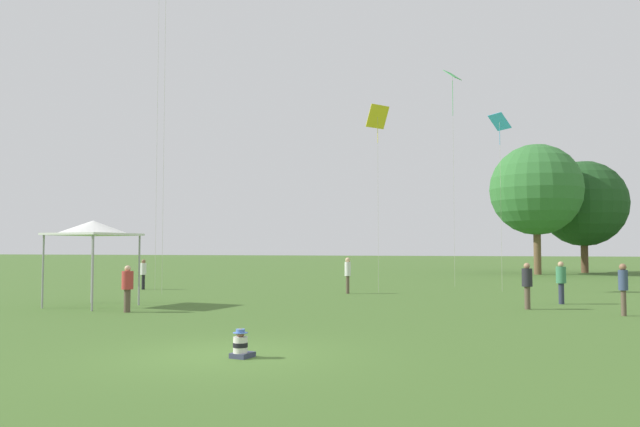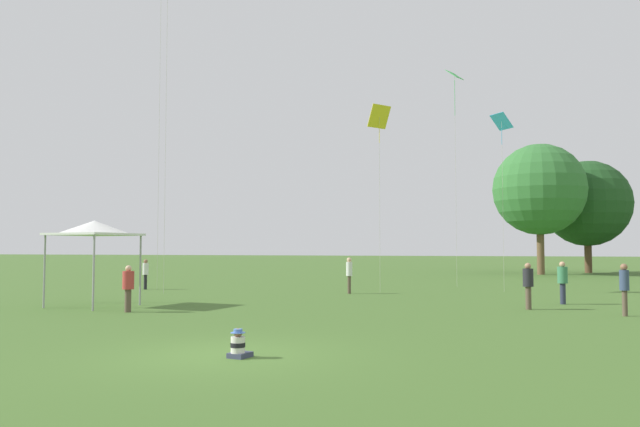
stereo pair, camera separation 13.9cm
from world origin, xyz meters
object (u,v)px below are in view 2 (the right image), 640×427
(person_standing_1, at_px, (128,285))
(kite_1, at_px, (455,84))
(person_standing_2, at_px, (624,284))
(distant_tree_0, at_px, (587,204))
(distant_tree_1, at_px, (539,190))
(person_standing_0, at_px, (349,272))
(person_standing_4, at_px, (146,271))
(canopy_tent, at_px, (94,229))
(seated_toddler, at_px, (238,346))
(kite_0, at_px, (502,126))
(person_standing_3, at_px, (528,282))
(person_standing_5, at_px, (563,279))
(kite_3, at_px, (379,120))

(person_standing_1, xyz_separation_m, kite_1, (10.06, 16.66, 10.45))
(person_standing_2, bearing_deg, kite_1, -116.96)
(person_standing_2, height_order, distant_tree_0, distant_tree_0)
(distant_tree_1, bearing_deg, person_standing_0, -113.06)
(person_standing_1, distance_m, person_standing_4, 11.72)
(distant_tree_0, bearing_deg, kite_1, -113.68)
(canopy_tent, bearing_deg, seated_toddler, -42.20)
(person_standing_1, distance_m, kite_0, 19.70)
(kite_0, distance_m, kite_1, 5.17)
(person_standing_1, bearing_deg, person_standing_3, 6.70)
(person_standing_0, bearing_deg, person_standing_1, 127.97)
(person_standing_3, bearing_deg, person_standing_5, -175.89)
(person_standing_4, xyz_separation_m, kite_0, (18.06, 3.02, 7.32))
(kite_0, height_order, distant_tree_1, distant_tree_1)
(kite_1, bearing_deg, person_standing_4, -176.26)
(person_standing_2, xyz_separation_m, kite_0, (-3.52, 10.21, 7.24))
(canopy_tent, distance_m, distant_tree_0, 44.02)
(person_standing_2, height_order, kite_1, kite_1)
(person_standing_3, relative_size, kite_0, 0.19)
(kite_3, xyz_separation_m, distant_tree_0, (13.30, 27.76, -2.52))
(person_standing_3, bearing_deg, kite_3, -102.98)
(seated_toddler, height_order, kite_3, kite_3)
(distant_tree_1, bearing_deg, canopy_tent, -118.63)
(seated_toddler, xyz_separation_m, distant_tree_1, (8.71, 41.78, 6.65))
(person_standing_0, bearing_deg, distant_tree_1, -47.41)
(person_standing_2, bearing_deg, canopy_tent, -45.47)
(person_standing_3, relative_size, kite_3, 0.18)
(person_standing_0, height_order, kite_0, kite_0)
(person_standing_2, xyz_separation_m, person_standing_5, (-1.45, 3.94, -0.05))
(person_standing_3, height_order, distant_tree_1, distant_tree_1)
(person_standing_0, bearing_deg, person_standing_4, 65.38)
(person_standing_2, relative_size, kite_0, 0.19)
(person_standing_2, bearing_deg, kite_3, -92.43)
(person_standing_2, relative_size, distant_tree_1, 0.16)
(person_standing_4, bearing_deg, kite_1, -49.89)
(kite_0, distance_m, kite_3, 6.15)
(person_standing_0, bearing_deg, person_standing_5, -133.54)
(seated_toddler, height_order, person_standing_1, person_standing_1)
(seated_toddler, xyz_separation_m, canopy_tent, (-9.43, 8.55, 2.65))
(person_standing_0, distance_m, canopy_tent, 11.92)
(kite_0, bearing_deg, distant_tree_0, -12.25)
(person_standing_3, height_order, person_standing_4, person_standing_3)
(seated_toddler, distance_m, person_standing_5, 16.09)
(person_standing_5, relative_size, canopy_tent, 0.52)
(distant_tree_0, bearing_deg, person_standing_0, -116.72)
(person_standing_3, relative_size, person_standing_5, 1.00)
(distant_tree_1, bearing_deg, person_standing_1, -114.46)
(distant_tree_1, bearing_deg, person_standing_3, -94.91)
(kite_1, distance_m, distant_tree_0, 25.22)
(kite_3, relative_size, distant_tree_0, 0.95)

